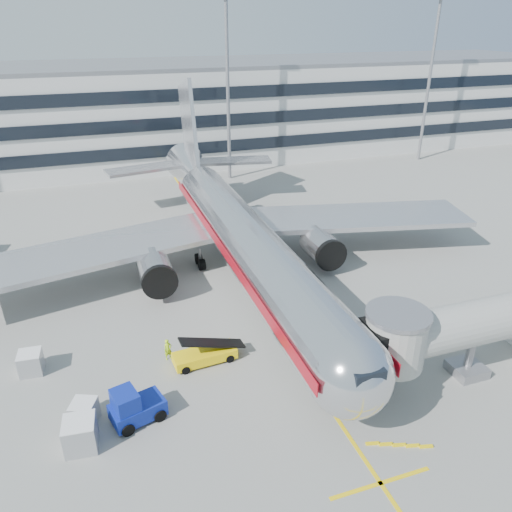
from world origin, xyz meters
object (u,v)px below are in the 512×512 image
object	(u,v)px
baggage_tug	(134,407)
cargo_container_front	(80,434)
ramp_worker	(168,349)
main_jet	(237,232)
cargo_container_right	(31,363)
cargo_container_left	(84,412)
belt_loader	(205,354)

from	to	relation	value
baggage_tug	cargo_container_front	xyz separation A→B (m)	(-3.14, -1.12, -0.09)
baggage_tug	ramp_worker	distance (m)	6.22
main_jet	cargo_container_right	distance (m)	20.78
cargo_container_left	ramp_worker	bearing A→B (deg)	37.93
main_jet	baggage_tug	distance (m)	20.78
baggage_tug	cargo_container_right	world-z (taller)	baggage_tug
belt_loader	baggage_tug	size ratio (longest dim) A/B	1.34
cargo_container_right	cargo_container_front	xyz separation A→B (m)	(3.10, -8.16, 0.14)
cargo_container_front	ramp_worker	bearing A→B (deg)	46.98
main_jet	cargo_container_front	size ratio (longest dim) A/B	26.31
main_jet	cargo_container_front	xyz separation A→B (m)	(-14.90, -17.96, -3.28)
baggage_tug	cargo_container_left	size ratio (longest dim) A/B	1.92
belt_loader	cargo_container_left	bearing A→B (deg)	-157.80
belt_loader	cargo_container_left	world-z (taller)	belt_loader
belt_loader	cargo_container_left	distance (m)	8.94
ramp_worker	main_jet	bearing A→B (deg)	34.69
main_jet	baggage_tug	size ratio (longest dim) A/B	14.32
cargo_container_front	ramp_worker	xyz separation A→B (m)	(6.13, 6.57, -0.14)
cargo_container_left	cargo_container_right	distance (m)	7.02
main_jet	ramp_worker	world-z (taller)	main_jet
main_jet	baggage_tug	world-z (taller)	main_jet
main_jet	ramp_worker	bearing A→B (deg)	-127.58
belt_loader	ramp_worker	world-z (taller)	belt_loader
cargo_container_right	cargo_container_front	bearing A→B (deg)	-69.17
belt_loader	baggage_tug	world-z (taller)	baggage_tug
cargo_container_right	ramp_worker	distance (m)	9.37
baggage_tug	cargo_container_front	world-z (taller)	baggage_tug
baggage_tug	cargo_container_left	world-z (taller)	baggage_tug
main_jet	cargo_container_left	bearing A→B (deg)	-132.51
belt_loader	ramp_worker	distance (m)	2.69
belt_loader	cargo_container_right	xyz separation A→B (m)	(-11.63, 2.79, 0.17)
cargo_container_front	baggage_tug	bearing A→B (deg)	19.67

